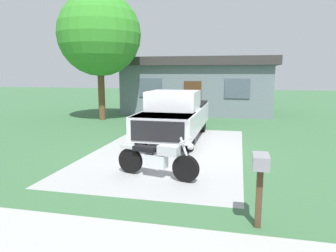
{
  "coord_description": "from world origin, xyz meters",
  "views": [
    {
      "loc": [
        2.22,
        -9.97,
        2.57
      ],
      "look_at": [
        0.05,
        -0.36,
        0.9
      ],
      "focal_mm": 33.63,
      "sensor_mm": 36.0,
      "label": 1
    }
  ],
  "objects": [
    {
      "name": "shade_tree",
      "position": [
        -5.16,
        6.09,
        4.58
      ],
      "size": [
        4.42,
        4.42,
        6.81
      ],
      "color": "brown",
      "rests_on": "ground"
    },
    {
      "name": "sidewalk_strip",
      "position": [
        0.0,
        -6.0,
        0.0
      ],
      "size": [
        36.0,
        1.8,
        0.01
      ],
      "primitive_type": "cube",
      "color": "#ADADA8",
      "rests_on": "ground"
    },
    {
      "name": "pickup_truck",
      "position": [
        -0.18,
        2.03,
        0.95
      ],
      "size": [
        2.02,
        5.64,
        1.9
      ],
      "color": "black",
      "rests_on": "ground"
    },
    {
      "name": "driveway_pad",
      "position": [
        0.0,
        0.0,
        0.0
      ],
      "size": [
        4.79,
        8.26,
        0.01
      ],
      "primitive_type": "cube",
      "color": "#A4A4A4",
      "rests_on": "ground"
    },
    {
      "name": "ground_plane",
      "position": [
        0.0,
        0.0,
        0.0
      ],
      "size": [
        80.0,
        80.0,
        0.0
      ],
      "primitive_type": "plane",
      "color": "#3C6B42"
    },
    {
      "name": "neighbor_house",
      "position": [
        -0.42,
        10.65,
        1.79
      ],
      "size": [
        9.6,
        5.6,
        3.5
      ],
      "color": "slate",
      "rests_on": "ground"
    },
    {
      "name": "mailbox",
      "position": [
        2.61,
        -4.81,
        0.98
      ],
      "size": [
        0.26,
        0.48,
        1.26
      ],
      "color": "#4C3823",
      "rests_on": "ground"
    },
    {
      "name": "motorcycle",
      "position": [
        0.31,
        -2.7,
        0.47
      ],
      "size": [
        2.18,
        0.85,
        1.09
      ],
      "color": "black",
      "rests_on": "ground"
    }
  ]
}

